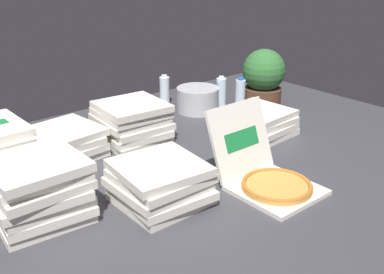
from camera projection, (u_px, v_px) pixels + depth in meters
The scene contains 12 objects.
ground_plane at pixel (199, 173), 2.20m from camera, with size 3.20×2.40×0.02m, color #38383D.
open_pizza_box at pixel (267, 175), 2.03m from camera, with size 0.34×0.47×0.34m.
pizza_stack_left_near at pixel (132, 122), 2.52m from camera, with size 0.38×0.38×0.22m.
pizza_stack_center_near at pixel (38, 189), 1.77m from camera, with size 0.39×0.39×0.26m.
pizza_stack_right_far at pixel (257, 122), 2.62m from camera, with size 0.38×0.38×0.15m.
pizza_stack_right_near at pixel (160, 183), 1.90m from camera, with size 0.38×0.38×0.18m.
pizza_stack_left_far at pixel (63, 142), 2.35m from camera, with size 0.39×0.38×0.15m.
ice_bucket at pixel (198, 99), 3.00m from camera, with size 0.28×0.28×0.16m, color #B7BABF.
water_bottle_0 at pixel (240, 94), 3.06m from camera, with size 0.07×0.07×0.21m.
water_bottle_1 at pixel (165, 90), 3.13m from camera, with size 0.07×0.07×0.21m.
water_bottle_2 at pixel (221, 92), 3.10m from camera, with size 0.07×0.07×0.21m.
potted_plant at pixel (263, 77), 3.06m from camera, with size 0.29×0.29×0.39m.
Camera 1 is at (-1.29, -1.49, 1.00)m, focal length 42.45 mm.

